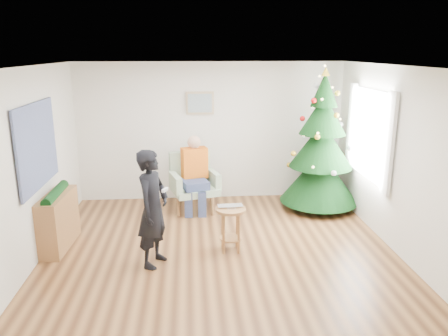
{
  "coord_description": "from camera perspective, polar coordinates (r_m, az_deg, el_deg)",
  "views": [
    {
      "loc": [
        -0.4,
        -5.65,
        2.8
      ],
      "look_at": [
        0.1,
        0.6,
        1.1
      ],
      "focal_mm": 35.0,
      "sensor_mm": 36.0,
      "label": 1
    }
  ],
  "objects": [
    {
      "name": "floor",
      "position": [
        6.32,
        -0.48,
        -11.13
      ],
      "size": [
        5.0,
        5.0,
        0.0
      ],
      "primitive_type": "plane",
      "color": "brown",
      "rests_on": "ground"
    },
    {
      "name": "ceiling",
      "position": [
        5.67,
        -0.54,
        13.14
      ],
      "size": [
        5.0,
        5.0,
        0.0
      ],
      "primitive_type": "plane",
      "rotation": [
        3.14,
        0.0,
        0.0
      ],
      "color": "white",
      "rests_on": "wall_back"
    },
    {
      "name": "wall_back",
      "position": [
        8.3,
        -1.74,
        4.75
      ],
      "size": [
        5.0,
        0.0,
        5.0
      ],
      "primitive_type": "plane",
      "rotation": [
        1.57,
        0.0,
        0.0
      ],
      "color": "silver",
      "rests_on": "floor"
    },
    {
      "name": "wall_front",
      "position": [
        3.51,
        2.44,
        -10.14
      ],
      "size": [
        5.0,
        0.0,
        5.0
      ],
      "primitive_type": "plane",
      "rotation": [
        -1.57,
        0.0,
        0.0
      ],
      "color": "silver",
      "rests_on": "floor"
    },
    {
      "name": "wall_left",
      "position": [
        6.21,
        -24.17,
        -0.16
      ],
      "size": [
        0.0,
        5.0,
        5.0
      ],
      "primitive_type": "plane",
      "rotation": [
        1.57,
        0.0,
        1.57
      ],
      "color": "silver",
      "rests_on": "floor"
    },
    {
      "name": "wall_right",
      "position": [
        6.53,
        21.95,
        0.76
      ],
      "size": [
        0.0,
        5.0,
        5.0
      ],
      "primitive_type": "plane",
      "rotation": [
        1.57,
        0.0,
        -1.57
      ],
      "color": "silver",
      "rests_on": "floor"
    },
    {
      "name": "window_panel",
      "position": [
        7.36,
        18.51,
        4.21
      ],
      "size": [
        0.04,
        1.3,
        1.4
      ],
      "primitive_type": "cube",
      "color": "white",
      "rests_on": "wall_right"
    },
    {
      "name": "curtains",
      "position": [
        7.35,
        18.3,
        4.21
      ],
      "size": [
        0.05,
        1.75,
        1.5
      ],
      "color": "white",
      "rests_on": "wall_right"
    },
    {
      "name": "christmas_tree",
      "position": [
        7.93,
        12.59,
        2.69
      ],
      "size": [
        1.4,
        1.4,
        2.52
      ],
      "rotation": [
        0.0,
        0.0,
        -0.37
      ],
      "color": "#3F2816",
      "rests_on": "floor"
    },
    {
      "name": "stool",
      "position": [
        6.29,
        0.87,
        -7.98
      ],
      "size": [
        0.43,
        0.43,
        0.65
      ],
      "rotation": [
        0.0,
        0.0,
        -0.29
      ],
      "color": "brown",
      "rests_on": "floor"
    },
    {
      "name": "laptop",
      "position": [
        6.16,
        0.88,
        -5.15
      ],
      "size": [
        0.37,
        0.25,
        0.03
      ],
      "primitive_type": "imported",
      "rotation": [
        0.0,
        0.0,
        0.06
      ],
      "color": "silver",
      "rests_on": "stool"
    },
    {
      "name": "armchair",
      "position": [
        7.88,
        -3.95,
        -2.75
      ],
      "size": [
        0.94,
        0.9,
        1.03
      ],
      "rotation": [
        0.0,
        0.0,
        0.27
      ],
      "color": "#95AF8D",
      "rests_on": "floor"
    },
    {
      "name": "seated_person",
      "position": [
        7.73,
        -3.86,
        -0.67
      ],
      "size": [
        0.53,
        0.7,
        1.34
      ],
      "rotation": [
        0.0,
        0.0,
        0.27
      ],
      "color": "navy",
      "rests_on": "armchair"
    },
    {
      "name": "standing_man",
      "position": [
        5.82,
        -9.28,
        -5.25
      ],
      "size": [
        0.57,
        0.68,
        1.58
      ],
      "primitive_type": "imported",
      "rotation": [
        0.0,
        0.0,
        1.19
      ],
      "color": "black",
      "rests_on": "floor"
    },
    {
      "name": "game_controller",
      "position": [
        5.69,
        -7.72,
        -2.85
      ],
      "size": [
        0.08,
        0.13,
        0.04
      ],
      "primitive_type": "cube",
      "rotation": [
        0.0,
        0.0,
        -0.38
      ],
      "color": "white",
      "rests_on": "standing_man"
    },
    {
      "name": "console",
      "position": [
        6.82,
        -20.83,
        -6.49
      ],
      "size": [
        0.36,
        1.02,
        0.8
      ],
      "primitive_type": "cube",
      "rotation": [
        0.0,
        0.0,
        -0.06
      ],
      "color": "brown",
      "rests_on": "floor"
    },
    {
      "name": "garland",
      "position": [
        6.68,
        -21.16,
        -3.13
      ],
      "size": [
        0.14,
        0.9,
        0.14
      ],
      "primitive_type": "cylinder",
      "rotation": [
        1.57,
        0.0,
        0.0
      ],
      "color": "black",
      "rests_on": "console"
    },
    {
      "name": "tapestry",
      "position": [
        6.42,
        -23.21,
        2.7
      ],
      "size": [
        0.03,
        1.5,
        1.15
      ],
      "primitive_type": "cube",
      "color": "black",
      "rests_on": "wall_left"
    },
    {
      "name": "framed_picture",
      "position": [
        8.17,
        -3.17,
        8.47
      ],
      "size": [
        0.52,
        0.05,
        0.42
      ],
      "color": "tan",
      "rests_on": "wall_back"
    }
  ]
}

